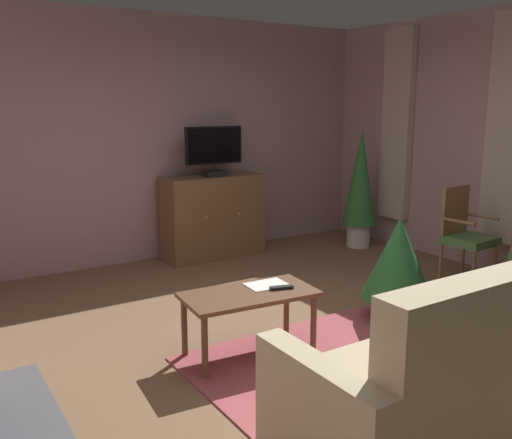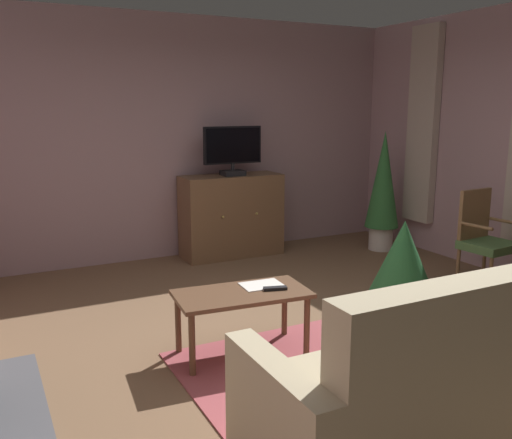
% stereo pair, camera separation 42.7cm
% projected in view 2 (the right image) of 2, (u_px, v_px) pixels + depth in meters
% --- Properties ---
extents(ground_plane, '(6.18, 6.17, 0.04)m').
position_uv_depth(ground_plane, '(304.00, 342.00, 4.27)').
color(ground_plane, brown).
extents(wall_back, '(6.18, 0.10, 2.79)m').
position_uv_depth(wall_back, '(178.00, 139.00, 6.46)').
color(wall_back, gray).
rests_on(wall_back, ground_plane).
extents(curtain_panel_far, '(0.10, 0.44, 2.34)m').
position_uv_depth(curtain_panel_far, '(423.00, 126.00, 6.67)').
color(curtain_panel_far, '#B2A393').
extents(rug_central, '(2.55, 1.65, 0.01)m').
position_uv_depth(rug_central, '(371.00, 364.00, 3.85)').
color(rug_central, '#9E474C').
rests_on(rug_central, ground_plane).
extents(tv_cabinet, '(1.19, 0.49, 0.97)m').
position_uv_depth(tv_cabinet, '(231.00, 217.00, 6.57)').
color(tv_cabinet, '#4A3523').
rests_on(tv_cabinet, ground_plane).
extents(television, '(0.71, 0.20, 0.57)m').
position_uv_depth(television, '(233.00, 149.00, 6.36)').
color(television, black).
rests_on(television, tv_cabinet).
extents(coffee_table, '(0.99, 0.57, 0.48)m').
position_uv_depth(coffee_table, '(242.00, 300.00, 3.93)').
color(coffee_table, brown).
rests_on(coffee_table, ground_plane).
extents(tv_remote, '(0.18, 0.10, 0.02)m').
position_uv_depth(tv_remote, '(275.00, 288.00, 3.96)').
color(tv_remote, black).
rests_on(tv_remote, coffee_table).
extents(folded_newspaper, '(0.31, 0.24, 0.01)m').
position_uv_depth(folded_newspaper, '(262.00, 285.00, 4.06)').
color(folded_newspaper, silver).
rests_on(folded_newspaper, coffee_table).
extents(sofa_floral, '(1.45, 0.86, 1.00)m').
position_uv_depth(sofa_floral, '(396.00, 397.00, 2.79)').
color(sofa_floral, tan).
rests_on(sofa_floral, ground_plane).
extents(side_chair_beside_plant, '(0.50, 0.46, 0.98)m').
position_uv_depth(side_chair_beside_plant, '(484.00, 237.00, 5.34)').
color(side_chair_beside_plant, '#4C703D').
rests_on(side_chair_beside_plant, ground_plane).
extents(potted_plant_tall_palm_by_window, '(0.59, 0.59, 0.89)m').
position_uv_depth(potted_plant_tall_palm_by_window, '(403.00, 269.00, 4.43)').
color(potted_plant_tall_palm_by_window, '#99664C').
rests_on(potted_plant_tall_palm_by_window, ground_plane).
extents(potted_plant_on_hearth_side, '(0.42, 0.42, 1.48)m').
position_uv_depth(potted_plant_on_hearth_side, '(383.00, 186.00, 6.77)').
color(potted_plant_on_hearth_side, beige).
rests_on(potted_plant_on_hearth_side, ground_plane).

